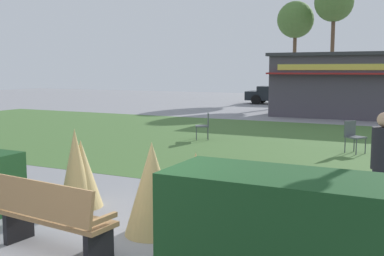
% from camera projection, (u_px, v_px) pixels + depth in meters
% --- Properties ---
extents(lawn_patch, '(36.00, 12.00, 0.01)m').
position_uv_depth(lawn_patch, '(297.00, 144.00, 14.39)').
color(lawn_patch, '#446B33').
rests_on(lawn_patch, ground_plane).
extents(park_bench, '(1.74, 0.69, 0.95)m').
position_uv_depth(park_bench, '(51.00, 216.00, 5.81)').
color(park_bench, '#9E7547').
rests_on(park_bench, ground_plane).
extents(hedge_right, '(2.42, 1.10, 1.23)m').
position_uv_depth(hedge_right, '(279.00, 232.00, 4.86)').
color(hedge_right, '#19421E').
rests_on(hedge_right, ground_plane).
extents(ornamental_grass_behind_left, '(0.79, 0.79, 1.31)m').
position_uv_depth(ornamental_grass_behind_left, '(152.00, 188.00, 6.49)').
color(ornamental_grass_behind_left, tan).
rests_on(ornamental_grass_behind_left, ground_plane).
extents(ornamental_grass_behind_right, '(0.63, 0.63, 1.16)m').
position_uv_depth(ornamental_grass_behind_right, '(196.00, 193.00, 6.54)').
color(ornamental_grass_behind_right, tan).
rests_on(ornamental_grass_behind_right, ground_plane).
extents(ornamental_grass_behind_center, '(0.58, 0.58, 1.35)m').
position_uv_depth(ornamental_grass_behind_center, '(76.00, 169.00, 7.66)').
color(ornamental_grass_behind_center, tan).
rests_on(ornamental_grass_behind_center, ground_plane).
extents(ornamental_grass_behind_far, '(0.71, 0.71, 1.14)m').
position_uv_depth(ornamental_grass_behind_far, '(81.00, 174.00, 7.81)').
color(ornamental_grass_behind_far, tan).
rests_on(ornamental_grass_behind_far, ground_plane).
extents(food_kiosk, '(8.99, 4.42, 3.12)m').
position_uv_depth(food_kiosk, '(367.00, 85.00, 22.67)').
color(food_kiosk, '#47424C').
rests_on(food_kiosk, ground_plane).
extents(cafe_chair_west, '(0.59, 0.59, 0.89)m').
position_uv_depth(cafe_chair_west, '(205.00, 124.00, 15.38)').
color(cafe_chair_west, '#4C5156').
rests_on(cafe_chair_west, ground_plane).
extents(cafe_chair_east, '(0.61, 0.61, 0.89)m').
position_uv_depth(cafe_chair_east, '(353.00, 134.00, 12.90)').
color(cafe_chair_east, '#4C5156').
rests_on(cafe_chair_east, ground_plane).
extents(person_strolling, '(0.34, 0.34, 1.69)m').
position_uv_depth(person_strolling, '(382.00, 168.00, 6.84)').
color(person_strolling, '#23232D').
rests_on(person_strolling, ground_plane).
extents(parked_car_west_slot, '(4.31, 2.27, 1.20)m').
position_uv_depth(parked_car_west_slot, '(278.00, 94.00, 31.49)').
color(parked_car_west_slot, black).
rests_on(parked_car_west_slot, ground_plane).
extents(parked_car_center_slot, '(4.28, 2.21, 1.20)m').
position_uv_depth(parked_car_center_slot, '(359.00, 96.00, 29.21)').
color(parked_car_center_slot, maroon).
rests_on(parked_car_center_slot, ground_plane).
extents(tree_left_bg, '(2.80, 2.80, 8.57)m').
position_uv_depth(tree_left_bg, '(334.00, 3.00, 33.53)').
color(tree_left_bg, brown).
rests_on(tree_left_bg, ground_plane).
extents(tree_center_bg, '(2.80, 2.80, 7.54)m').
position_uv_depth(tree_center_bg, '(295.00, 20.00, 35.73)').
color(tree_center_bg, brown).
rests_on(tree_center_bg, ground_plane).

